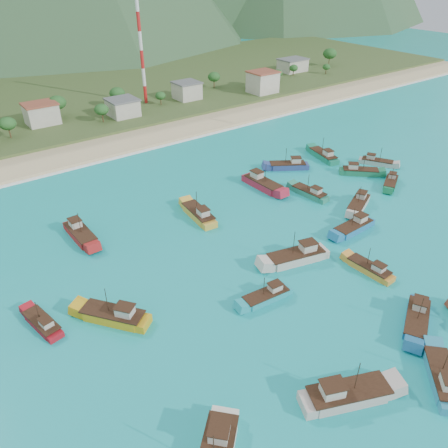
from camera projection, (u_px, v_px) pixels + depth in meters
ground at (272, 288)px, 75.82m from camera, size 600.00×600.00×0.00m
beach at (94, 149)px, 129.90m from camera, size 400.00×18.00×1.20m
land at (34, 102)px, 171.65m from camera, size 400.00×110.00×2.40m
surf_line at (107, 160)px, 123.39m from camera, size 400.00×2.50×0.08m
village at (119, 104)px, 153.09m from camera, size 223.21×29.93×7.82m
vegetation at (52, 114)px, 142.15m from camera, size 274.25×26.24×8.84m
radio_tower at (141, 50)px, 155.60m from camera, size 1.20×1.20×37.53m
boat_1 at (376, 162)px, 120.23m from camera, size 6.86×9.35×5.43m
boat_4 at (417, 320)px, 68.13m from camera, size 10.81×7.73×6.25m
boat_5 at (323, 156)px, 123.64m from camera, size 5.51×11.24×6.38m
boat_8 at (267, 297)px, 72.98m from camera, size 9.21×3.48×5.32m
boat_12 at (354, 228)px, 91.21m from camera, size 10.45×3.34×6.13m
boat_13 at (358, 204)px, 99.71m from camera, size 10.58×7.00×6.05m
boat_14 at (370, 269)px, 79.34m from camera, size 3.09×9.05×5.28m
boat_15 at (442, 379)px, 58.68m from camera, size 9.55×9.42×6.12m
boat_19 at (80, 234)px, 88.87m from camera, size 3.51×11.19×6.58m
boat_20 at (346, 395)px, 56.26m from camera, size 12.47×7.96×7.11m
boat_21 at (288, 166)px, 117.80m from camera, size 10.67×8.38×6.29m
boat_22 at (262, 184)px, 108.13m from camera, size 3.88×12.05×7.06m
boat_23 at (297, 257)px, 82.02m from camera, size 12.61×6.43×7.15m
boat_25 at (359, 172)px, 114.74m from camera, size 9.32×9.14×5.95m
boat_27 at (199, 215)px, 95.61m from camera, size 4.30×11.30×6.52m
boat_29 at (43, 324)px, 67.64m from camera, size 4.10×8.83×5.02m
boat_31 at (114, 316)px, 68.67m from camera, size 9.45×11.00×6.66m
boat_32 at (391, 183)px, 109.39m from camera, size 9.08×6.51×5.25m
boat_33 at (310, 193)px, 104.48m from camera, size 3.74×9.87×5.70m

